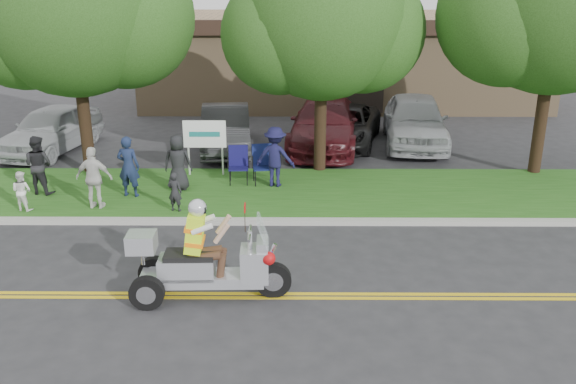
{
  "coord_description": "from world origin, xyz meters",
  "views": [
    {
      "loc": [
        -0.34,
        -10.68,
        5.72
      ],
      "look_at": [
        -0.43,
        2.0,
        1.2
      ],
      "focal_mm": 38.0,
      "sensor_mm": 36.0,
      "label": 1
    }
  ],
  "objects_px": {
    "lawn_chair_b": "(238,162)",
    "spectator_adult_left": "(128,166)",
    "trike_scooter": "(203,264)",
    "lawn_chair_a": "(263,161)",
    "parked_car_left": "(226,129)",
    "parked_car_far_left": "(51,129)",
    "parked_car_right": "(325,124)",
    "parked_car_mid": "(344,126)",
    "spectator_adult_mid": "(38,165)",
    "spectator_adult_right": "(94,178)",
    "parked_car_far_right": "(415,120)"
  },
  "relations": [
    {
      "from": "lawn_chair_a",
      "to": "parked_car_left",
      "type": "bearing_deg",
      "value": 101.57
    },
    {
      "from": "trike_scooter",
      "to": "parked_car_mid",
      "type": "xyz_separation_m",
      "value": [
        3.49,
        11.06,
        -0.01
      ]
    },
    {
      "from": "trike_scooter",
      "to": "parked_car_mid",
      "type": "bearing_deg",
      "value": 70.87
    },
    {
      "from": "spectator_adult_left",
      "to": "parked_car_left",
      "type": "height_order",
      "value": "spectator_adult_left"
    },
    {
      "from": "parked_car_far_left",
      "to": "parked_car_mid",
      "type": "relative_size",
      "value": 0.95
    },
    {
      "from": "trike_scooter",
      "to": "parked_car_mid",
      "type": "distance_m",
      "value": 11.6
    },
    {
      "from": "spectator_adult_left",
      "to": "parked_car_far_left",
      "type": "height_order",
      "value": "spectator_adult_left"
    },
    {
      "from": "lawn_chair_a",
      "to": "parked_car_far_left",
      "type": "relative_size",
      "value": 0.24
    },
    {
      "from": "parked_car_right",
      "to": "lawn_chair_a",
      "type": "bearing_deg",
      "value": -108.1
    },
    {
      "from": "parked_car_mid",
      "to": "parked_car_far_right",
      "type": "height_order",
      "value": "parked_car_far_right"
    },
    {
      "from": "lawn_chair_a",
      "to": "spectator_adult_mid",
      "type": "height_order",
      "value": "spectator_adult_mid"
    },
    {
      "from": "parked_car_mid",
      "to": "trike_scooter",
      "type": "bearing_deg",
      "value": -94.56
    },
    {
      "from": "parked_car_far_left",
      "to": "spectator_adult_mid",
      "type": "bearing_deg",
      "value": -61.78
    },
    {
      "from": "trike_scooter",
      "to": "parked_car_left",
      "type": "bearing_deg",
      "value": 91.92
    },
    {
      "from": "spectator_adult_left",
      "to": "spectator_adult_right",
      "type": "xyz_separation_m",
      "value": [
        -0.64,
        -0.9,
        -0.02
      ]
    },
    {
      "from": "trike_scooter",
      "to": "parked_car_left",
      "type": "distance_m",
      "value": 10.25
    },
    {
      "from": "lawn_chair_a",
      "to": "parked_car_mid",
      "type": "height_order",
      "value": "parked_car_mid"
    },
    {
      "from": "lawn_chair_b",
      "to": "spectator_adult_left",
      "type": "distance_m",
      "value": 3.07
    },
    {
      "from": "parked_car_far_left",
      "to": "lawn_chair_a",
      "type": "bearing_deg",
      "value": -14.37
    },
    {
      "from": "parked_car_far_left",
      "to": "parked_car_right",
      "type": "bearing_deg",
      "value": 15.35
    },
    {
      "from": "lawn_chair_b",
      "to": "parked_car_far_left",
      "type": "relative_size",
      "value": 0.23
    },
    {
      "from": "parked_car_far_left",
      "to": "parked_car_right",
      "type": "height_order",
      "value": "parked_car_right"
    },
    {
      "from": "spectator_adult_left",
      "to": "parked_car_mid",
      "type": "distance_m",
      "value": 8.47
    },
    {
      "from": "lawn_chair_a",
      "to": "parked_car_right",
      "type": "relative_size",
      "value": 0.19
    },
    {
      "from": "parked_car_far_left",
      "to": "spectator_adult_left",
      "type": "bearing_deg",
      "value": -39.43
    },
    {
      "from": "lawn_chair_b",
      "to": "parked_car_mid",
      "type": "distance_m",
      "value": 5.69
    },
    {
      "from": "parked_car_far_right",
      "to": "spectator_adult_left",
      "type": "bearing_deg",
      "value": -140.42
    },
    {
      "from": "parked_car_right",
      "to": "parked_car_far_right",
      "type": "height_order",
      "value": "parked_car_far_right"
    },
    {
      "from": "parked_car_far_left",
      "to": "parked_car_left",
      "type": "distance_m",
      "value": 5.93
    },
    {
      "from": "parked_car_left",
      "to": "parked_car_right",
      "type": "distance_m",
      "value": 3.45
    },
    {
      "from": "parked_car_far_left",
      "to": "parked_car_left",
      "type": "relative_size",
      "value": 1.0
    },
    {
      "from": "parked_car_mid",
      "to": "parked_car_far_right",
      "type": "xyz_separation_m",
      "value": [
        2.5,
        -0.05,
        0.22
      ]
    },
    {
      "from": "parked_car_far_left",
      "to": "parked_car_far_right",
      "type": "bearing_deg",
      "value": 15.86
    },
    {
      "from": "spectator_adult_left",
      "to": "parked_car_far_left",
      "type": "distance_m",
      "value": 6.1
    },
    {
      "from": "trike_scooter",
      "to": "spectator_adult_left",
      "type": "bearing_deg",
      "value": 115.42
    },
    {
      "from": "trike_scooter",
      "to": "lawn_chair_a",
      "type": "xyz_separation_m",
      "value": [
        0.81,
        6.47,
        0.04
      ]
    },
    {
      "from": "trike_scooter",
      "to": "parked_car_left",
      "type": "relative_size",
      "value": 0.66
    },
    {
      "from": "lawn_chair_b",
      "to": "spectator_adult_right",
      "type": "distance_m",
      "value": 4.04
    },
    {
      "from": "trike_scooter",
      "to": "parked_car_far_right",
      "type": "distance_m",
      "value": 12.54
    },
    {
      "from": "spectator_adult_right",
      "to": "parked_car_mid",
      "type": "height_order",
      "value": "spectator_adult_right"
    },
    {
      "from": "spectator_adult_right",
      "to": "parked_car_right",
      "type": "distance_m",
      "value": 8.78
    },
    {
      "from": "lawn_chair_b",
      "to": "spectator_adult_right",
      "type": "height_order",
      "value": "spectator_adult_right"
    },
    {
      "from": "parked_car_right",
      "to": "parked_car_left",
      "type": "bearing_deg",
      "value": -165.36
    },
    {
      "from": "lawn_chair_a",
      "to": "parked_car_left",
      "type": "relative_size",
      "value": 0.24
    },
    {
      "from": "trike_scooter",
      "to": "spectator_adult_mid",
      "type": "bearing_deg",
      "value": 131.77
    },
    {
      "from": "parked_car_mid",
      "to": "spectator_adult_mid",
      "type": "bearing_deg",
      "value": -134.3
    },
    {
      "from": "parked_car_far_left",
      "to": "parked_car_left",
      "type": "height_order",
      "value": "parked_car_far_left"
    },
    {
      "from": "lawn_chair_a",
      "to": "parked_car_far_right",
      "type": "height_order",
      "value": "parked_car_far_right"
    },
    {
      "from": "spectator_adult_mid",
      "to": "spectator_adult_right",
      "type": "distance_m",
      "value": 2.15
    },
    {
      "from": "lawn_chair_a",
      "to": "parked_car_right",
      "type": "height_order",
      "value": "parked_car_right"
    }
  ]
}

